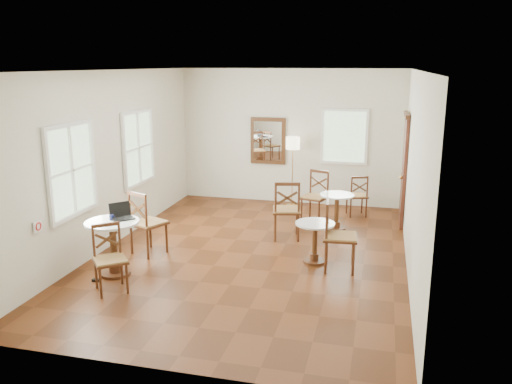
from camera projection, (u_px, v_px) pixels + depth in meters
ground at (252, 254)px, 8.70m from camera, size 7.00×7.00×0.00m
room_shell at (252, 140)px, 8.51m from camera, size 5.02×7.02×3.01m
cafe_table_near at (113, 242)px, 7.74m from camera, size 0.79×0.79×0.84m
cafe_table_mid at (315, 238)px, 8.25m from camera, size 0.63×0.63×0.66m
cafe_table_back at (337, 208)px, 9.92m from camera, size 0.65×0.65×0.69m
chair_near_a at (147, 223)px, 8.59m from camera, size 0.66×0.66×1.09m
chair_near_b at (110, 259)px, 7.20m from camera, size 0.61×0.61×0.95m
chair_mid_a at (287, 210)px, 9.35m from camera, size 0.60×0.60×1.09m
chair_mid_b at (338, 236)px, 7.93m from camera, size 0.54×0.54×1.09m
chair_back_a at (357, 196)px, 10.79m from camera, size 0.51×0.51×0.87m
chair_back_b at (315, 196)px, 10.43m from camera, size 0.59×0.59×1.02m
floor_lamp at (293, 148)px, 11.32m from camera, size 0.30×0.30×1.55m
laptop at (121, 215)px, 7.79m from camera, size 0.42×0.42×0.23m
mouse at (115, 219)px, 7.71m from camera, size 0.12×0.09×0.04m
navy_mug at (112, 217)px, 7.71m from camera, size 0.10×0.07×0.08m
water_glass at (126, 218)px, 7.65m from camera, size 0.05×0.05×0.09m
power_adapter at (96, 280)px, 7.60m from camera, size 0.10×0.06×0.04m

